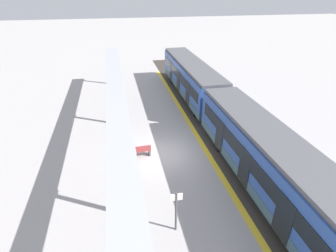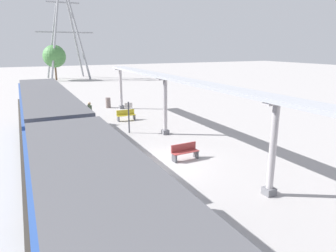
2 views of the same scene
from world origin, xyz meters
The scene contains 11 objects.
ground_plane centered at (0.00, 0.00, 0.00)m, with size 176.00×176.00×0.00m, color #A7A2A1.
tactile_edge_strip centered at (-2.97, 0.00, 0.00)m, with size 0.37×38.65×0.01m, color yellow.
trackbed centered at (-4.76, 0.00, 0.00)m, with size 3.20×50.65×0.01m, color #38332D.
train_near_carriage centered at (-4.75, -9.98, 1.83)m, with size 2.65×13.94×3.48m.
train_far_carriage centered at (-4.75, 4.54, 1.83)m, with size 2.65×13.94×3.48m.
canopy_pillar_nearest centered at (2.71, -15.19, 1.95)m, with size 1.10×0.44×3.85m.
canopy_pillar_second centered at (2.71, -5.01, 1.95)m, with size 1.10×0.44×3.85m.
canopy_pillar_third centered at (2.71, 4.90, 1.95)m, with size 1.10×0.44×3.85m.
canopy_beam centered at (2.71, -0.15, 3.93)m, with size 1.20×30.88×0.16m, color #A8AAB2.
bench_near_end centered at (1.55, 0.02, 0.44)m, with size 1.52×0.52×0.86m.
platform_info_sign centered at (0.57, 6.26, 1.33)m, with size 0.56×0.10×2.20m.
Camera 1 is at (2.66, 14.65, 9.95)m, focal length 28.40 mm.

